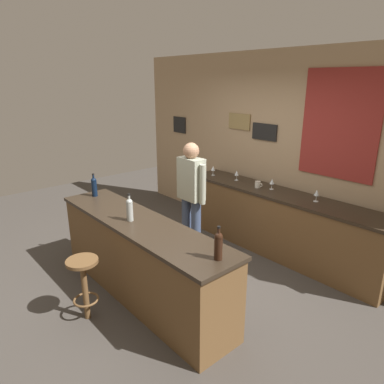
{
  "coord_description": "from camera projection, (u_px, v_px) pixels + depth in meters",
  "views": [
    {
      "loc": [
        3.0,
        -2.28,
        2.38
      ],
      "look_at": [
        -0.1,
        0.45,
        1.05
      ],
      "focal_mm": 32.59,
      "sensor_mm": 36.0,
      "label": 1
    }
  ],
  "objects": [
    {
      "name": "bartender",
      "position": [
        191.0,
        193.0,
        4.65
      ],
      "size": [
        0.52,
        0.21,
        1.62
      ],
      "color": "#384766",
      "rests_on": "ground_plane"
    },
    {
      "name": "wine_bottle_c",
      "position": [
        218.0,
        245.0,
        2.94
      ],
      "size": [
        0.07,
        0.07,
        0.31
      ],
      "color": "black",
      "rests_on": "bar_counter"
    },
    {
      "name": "wine_glass_a",
      "position": [
        213.0,
        169.0,
        5.64
      ],
      "size": [
        0.07,
        0.07,
        0.16
      ],
      "color": "silver",
      "rests_on": "side_counter"
    },
    {
      "name": "bar_counter",
      "position": [
        141.0,
        259.0,
        3.92
      ],
      "size": [
        2.64,
        0.6,
        0.92
      ],
      "color": "brown",
      "rests_on": "ground_plane"
    },
    {
      "name": "back_wall",
      "position": [
        277.0,
        149.0,
        5.14
      ],
      "size": [
        6.0,
        0.09,
        2.8
      ],
      "color": "tan",
      "rests_on": "ground_plane"
    },
    {
      "name": "wine_bottle_b",
      "position": [
        130.0,
        209.0,
        3.76
      ],
      "size": [
        0.07,
        0.07,
        0.31
      ],
      "color": "#999E99",
      "rests_on": "bar_counter"
    },
    {
      "name": "wine_bottle_a",
      "position": [
        94.0,
        186.0,
        4.56
      ],
      "size": [
        0.07,
        0.07,
        0.31
      ],
      "color": "black",
      "rests_on": "bar_counter"
    },
    {
      "name": "wine_glass_c",
      "position": [
        272.0,
        182.0,
        4.91
      ],
      "size": [
        0.07,
        0.07,
        0.16
      ],
      "color": "silver",
      "rests_on": "side_counter"
    },
    {
      "name": "side_counter",
      "position": [
        279.0,
        223.0,
        4.92
      ],
      "size": [
        3.09,
        0.56,
        0.9
      ],
      "color": "brown",
      "rests_on": "ground_plane"
    },
    {
      "name": "ground_plane",
      "position": [
        170.0,
        282.0,
        4.31
      ],
      "size": [
        10.0,
        10.0,
        0.0
      ],
      "primitive_type": "plane",
      "color": "#423D38"
    },
    {
      "name": "wine_glass_d",
      "position": [
        317.0,
        193.0,
        4.42
      ],
      "size": [
        0.07,
        0.07,
        0.16
      ],
      "color": "silver",
      "rests_on": "side_counter"
    },
    {
      "name": "wine_glass_b",
      "position": [
        237.0,
        173.0,
        5.36
      ],
      "size": [
        0.07,
        0.07,
        0.16
      ],
      "color": "silver",
      "rests_on": "side_counter"
    },
    {
      "name": "bar_stool",
      "position": [
        84.0,
        279.0,
        3.52
      ],
      "size": [
        0.32,
        0.32,
        0.68
      ],
      "color": "brown",
      "rests_on": "ground_plane"
    },
    {
      "name": "coffee_mug",
      "position": [
        258.0,
        184.0,
        5.01
      ],
      "size": [
        0.12,
        0.08,
        0.09
      ],
      "color": "silver",
      "rests_on": "side_counter"
    }
  ]
}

